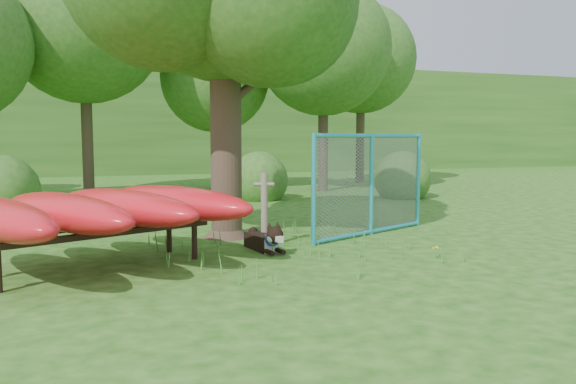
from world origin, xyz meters
name	(u,v)px	position (x,y,z in m)	size (l,w,h in m)	color
ground	(302,266)	(0.00, 0.00, 0.00)	(80.00, 80.00, 0.00)	#1F5010
wooden_post	(264,208)	(-0.08, 1.65, 0.69)	(0.36, 0.18, 1.30)	#6E6052
kayak_rack	(95,210)	(-2.89, 0.82, 0.88)	(4.75, 4.27, 1.14)	black
husky_dog	(266,240)	(-0.19, 1.24, 0.19)	(0.45, 1.24, 0.55)	black
fence_section	(371,184)	(2.28, 2.15, 1.00)	(3.14, 1.51, 3.33)	#29A8C2
wildflower_clump	(436,249)	(2.18, -0.22, 0.16)	(0.09, 0.08, 0.20)	#468B2D
bg_tree_b	(83,23)	(-3.00, 12.00, 5.61)	(5.20, 5.20, 8.22)	#3A291F
bg_tree_c	(215,78)	(1.50, 13.00, 4.11)	(4.00, 4.00, 6.12)	#3A291F
bg_tree_d	(324,48)	(5.00, 11.00, 5.08)	(4.80, 4.80, 7.50)	#3A291F
bg_tree_e	(361,59)	(8.00, 14.00, 5.23)	(4.60, 4.60, 7.55)	#3A291F
shrub_left	(3,216)	(-5.00, 7.50, 0.00)	(1.80, 1.80, 1.80)	#2D5D1E
shrub_right	(402,198)	(6.50, 8.00, 0.00)	(1.80, 1.80, 1.80)	#2D5D1E
shrub_mid	(259,199)	(2.00, 9.00, 0.00)	(1.80, 1.80, 1.80)	#2D5D1E
wooded_hillside	(139,120)	(0.00, 28.00, 3.00)	(80.00, 12.00, 6.00)	#2D5D1E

